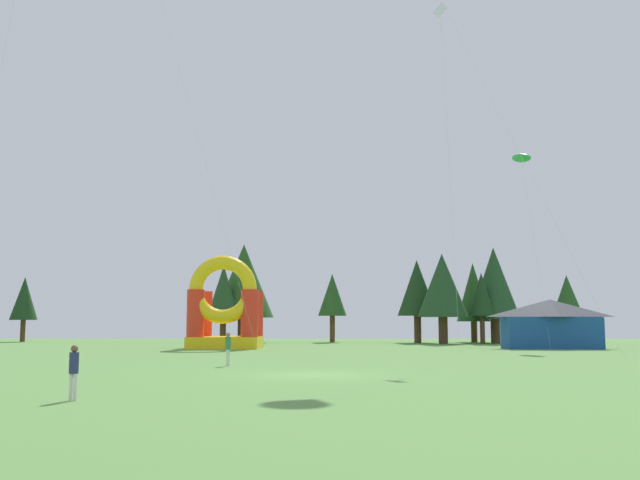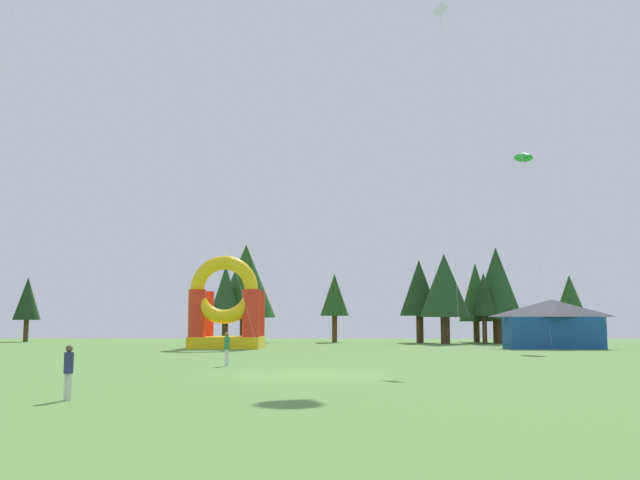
% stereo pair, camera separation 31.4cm
% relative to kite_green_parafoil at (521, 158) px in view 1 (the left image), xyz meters
% --- Properties ---
extents(ground_plane, '(120.00, 120.00, 0.00)m').
position_rel_kite_green_parafoil_xyz_m(ground_plane, '(-16.76, -30.38, -16.06)').
color(ground_plane, '#5B8C42').
extents(kite_green_parafoil, '(1.79, 5.71, 16.80)m').
position_rel_kite_green_parafoil_xyz_m(kite_green_parafoil, '(0.00, 0.00, 0.00)').
color(kite_green_parafoil, green).
rests_on(kite_green_parafoil, ground_plane).
extents(kite_white_diamond, '(0.95, 5.08, 24.08)m').
position_rel_kite_green_parafoil_xyz_m(kite_white_diamond, '(-8.44, -12.52, 7.21)').
color(kite_white_diamond, white).
rests_on(kite_white_diamond, ground_plane).
extents(person_near_camera, '(0.35, 0.35, 1.54)m').
position_rel_kite_green_parafoil_xyz_m(person_near_camera, '(-23.05, -40.04, -15.15)').
color(person_near_camera, silver).
rests_on(person_near_camera, ground_plane).
extents(person_left_edge, '(0.35, 0.35, 1.66)m').
position_rel_kite_green_parafoil_xyz_m(person_left_edge, '(-21.10, -24.72, -15.08)').
color(person_left_edge, silver).
rests_on(person_left_edge, ground_plane).
extents(inflatable_red_slide, '(5.71, 4.95, 7.41)m').
position_rel_kite_green_parafoil_xyz_m(inflatable_red_slide, '(-24.90, -2.42, -13.26)').
color(inflatable_red_slide, yellow).
rests_on(inflatable_red_slide, ground_plane).
extents(festival_tent, '(7.36, 3.42, 3.93)m').
position_rel_kite_green_parafoil_xyz_m(festival_tent, '(1.42, -1.92, -14.10)').
color(festival_tent, '#19478C').
rests_on(festival_tent, ground_plane).
extents(tree_row_2, '(2.85, 2.85, 6.89)m').
position_rel_kite_green_parafoil_xyz_m(tree_row_2, '(-49.39, 15.35, -11.52)').
color(tree_row_2, '#4C331E').
rests_on(tree_row_2, ground_plane).
extents(tree_row_3, '(3.31, 3.31, 7.74)m').
position_rel_kite_green_parafoil_xyz_m(tree_row_3, '(-27.12, 10.23, -11.09)').
color(tree_row_3, '#4C331E').
rests_on(tree_row_3, ground_plane).
extents(tree_row_4, '(6.22, 6.22, 10.08)m').
position_rel_kite_green_parafoil_xyz_m(tree_row_4, '(-25.47, 12.85, -9.80)').
color(tree_row_4, '#4C331E').
rests_on(tree_row_4, ground_plane).
extents(tree_row_5, '(2.98, 2.98, 7.14)m').
position_rel_kite_green_parafoil_xyz_m(tree_row_5, '(-16.36, 14.68, -11.20)').
color(tree_row_5, '#4C331E').
rests_on(tree_row_5, ground_plane).
extents(tree_row_6, '(4.04, 4.04, 8.44)m').
position_rel_kite_green_parafoil_xyz_m(tree_row_6, '(-7.67, 12.95, -10.54)').
color(tree_row_6, '#4C331E').
rests_on(tree_row_6, ground_plane).
extents(tree_row_7, '(4.94, 4.94, 8.78)m').
position_rel_kite_green_parafoil_xyz_m(tree_row_7, '(-5.54, 9.85, -10.44)').
color(tree_row_7, '#4C331E').
rests_on(tree_row_7, ground_plane).
extents(tree_row_8, '(2.59, 2.59, 6.90)m').
position_rel_kite_green_parafoil_xyz_m(tree_row_8, '(-1.75, 9.76, -11.33)').
color(tree_row_8, '#4C331E').
rests_on(tree_row_8, ground_plane).
extents(tree_row_9, '(3.54, 3.54, 8.26)m').
position_rel_kite_green_parafoil_xyz_m(tree_row_9, '(-1.60, 14.89, -10.90)').
color(tree_row_9, '#4C331E').
rests_on(tree_row_9, ground_plane).
extents(tree_row_10, '(4.97, 4.97, 9.54)m').
position_rel_kite_green_parafoil_xyz_m(tree_row_10, '(-0.17, 11.36, -10.14)').
color(tree_row_10, '#4C331E').
rests_on(tree_row_10, ground_plane).
extents(tree_row_11, '(3.01, 3.01, 6.85)m').
position_rel_kite_green_parafoil_xyz_m(tree_row_11, '(7.49, 12.89, -11.36)').
color(tree_row_11, '#4C331E').
rests_on(tree_row_11, ground_plane).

